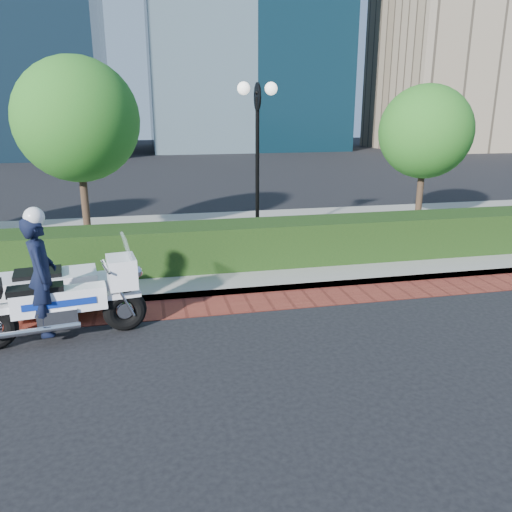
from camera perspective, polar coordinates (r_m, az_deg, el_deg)
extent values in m
plane|color=black|center=(8.60, 1.16, -9.00)|extent=(120.00, 120.00, 0.00)
cube|color=maroon|center=(9.94, -0.86, -5.35)|extent=(60.00, 1.00, 0.01)
cube|color=gray|center=(14.15, -4.52, 1.51)|extent=(60.00, 8.00, 0.15)
cube|color=black|center=(11.70, -2.94, 1.30)|extent=(18.00, 1.20, 1.00)
cylinder|color=black|center=(13.50, 0.15, 1.82)|extent=(0.30, 0.30, 0.30)
cylinder|color=black|center=(13.16, 0.15, 9.65)|extent=(0.10, 0.10, 3.70)
cylinder|color=black|center=(13.07, 0.16, 17.73)|extent=(0.04, 0.70, 0.70)
sphere|color=white|center=(13.01, -1.43, 18.61)|extent=(0.32, 0.32, 0.32)
sphere|color=white|center=(13.16, 1.73, 18.58)|extent=(0.32, 0.32, 0.32)
cylinder|color=#332319|center=(14.36, -18.94, 5.64)|extent=(0.20, 0.20, 2.17)
sphere|color=#1E701C|center=(14.16, -19.78, 14.43)|extent=(3.20, 3.20, 3.20)
cylinder|color=#332319|center=(16.54, 18.19, 6.58)|extent=(0.20, 0.20, 1.92)
sphere|color=#1E701C|center=(16.35, 18.80, 13.30)|extent=(2.80, 2.80, 2.80)
torus|color=black|center=(8.91, -14.76, -6.01)|extent=(0.77, 0.33, 0.75)
cube|color=white|center=(8.77, -21.52, -4.71)|extent=(1.51, 0.57, 0.38)
cube|color=silver|center=(8.87, -21.71, -6.38)|extent=(0.68, 0.54, 0.32)
cube|color=white|center=(8.68, -15.09, -1.72)|extent=(0.54, 0.68, 0.51)
cube|color=silver|center=(8.58, -14.53, 0.86)|extent=(0.22, 0.58, 0.45)
cube|color=black|center=(8.72, -23.90, -3.53)|extent=(0.89, 0.46, 0.11)
cube|color=white|center=(9.73, -22.78, -3.66)|extent=(1.85, 1.04, 0.62)
cube|color=black|center=(9.64, -23.66, -1.83)|extent=(0.87, 0.67, 0.09)
torus|color=black|center=(10.34, -23.17, -4.22)|extent=(0.59, 0.26, 0.56)
imported|color=black|center=(8.64, -23.32, -2.10)|extent=(0.57, 0.77, 1.95)
sphere|color=white|center=(8.41, -24.04, 4.06)|extent=(0.32, 0.32, 0.32)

